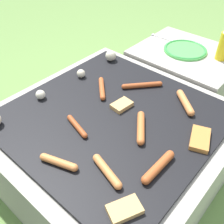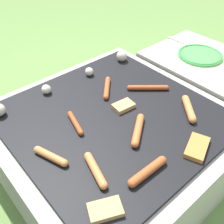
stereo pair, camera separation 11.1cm
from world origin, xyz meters
TOP-DOWN VIEW (x-y plane):
  - ground_plane at (0.00, 0.00)m, footprint 14.00×14.00m
  - grill at (0.00, 0.00)m, footprint 0.94×0.94m
  - side_ledge at (0.73, 0.04)m, footprint 0.49×0.59m
  - sausage_back_right at (0.25, 0.03)m, footprint 0.16×0.14m
  - sausage_back_center at (-0.24, -0.19)m, footprint 0.06×0.16m
  - sausage_front_left at (0.11, 0.16)m, footprint 0.13×0.13m
  - sausage_mid_left at (-0.15, 0.06)m, footprint 0.05×0.15m
  - sausage_mid_right at (0.27, -0.20)m, footprint 0.13×0.14m
  - sausage_front_right at (0.01, -0.15)m, footprint 0.15×0.12m
  - sausage_front_center at (-0.32, -0.03)m, footprint 0.07×0.14m
  - sausage_back_left at (-0.11, -0.31)m, footprint 0.18×0.03m
  - bread_slice_right at (0.11, -0.35)m, footprint 0.14×0.11m
  - bread_slice_left at (0.07, 0.01)m, footprint 0.10×0.07m
  - bread_slice_center at (-0.30, -0.32)m, footprint 0.12×0.10m
  - mushroom_row at (0.02, 0.32)m, footprint 0.77×0.06m
  - plate_colorful at (0.73, 0.06)m, footprint 0.25×0.25m
  - fork_utensil at (0.79, 0.26)m, footprint 0.02×0.18m

SIDE VIEW (x-z plane):
  - ground_plane at x=0.00m, z-range 0.00..0.00m
  - grill at x=0.00m, z-range 0.00..0.41m
  - side_ledge at x=0.73m, z-range 0.00..0.42m
  - fork_utensil at x=0.79m, z-range 0.42..0.42m
  - plate_colorful at x=0.73m, z-range 0.42..0.43m
  - bread_slice_right at x=0.11m, z-range 0.42..0.44m
  - bread_slice_left at x=0.07m, z-range 0.42..0.44m
  - bread_slice_center at x=-0.30m, z-range 0.42..0.44m
  - sausage_mid_left at x=-0.15m, z-range 0.42..0.44m
  - sausage_back_right at x=0.25m, z-range 0.42..0.44m
  - sausage_front_left at x=0.11m, z-range 0.42..0.44m
  - sausage_front_center at x=-0.32m, z-range 0.42..0.44m
  - sausage_back_center at x=-0.24m, z-range 0.42..0.45m
  - sausage_front_right at x=0.01m, z-range 0.42..0.45m
  - sausage_back_left at x=-0.11m, z-range 0.42..0.45m
  - sausage_mid_right at x=0.27m, z-range 0.42..0.45m
  - mushroom_row at x=0.02m, z-range 0.41..0.47m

